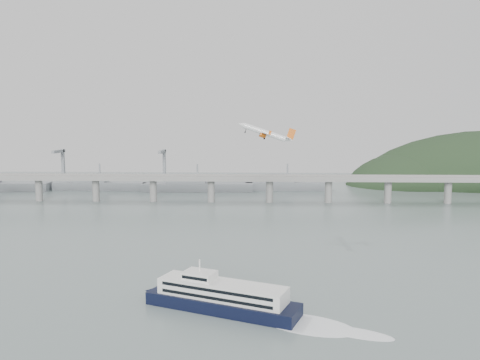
{
  "coord_description": "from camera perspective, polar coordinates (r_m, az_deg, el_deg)",
  "views": [
    {
      "loc": [
        9.03,
        -195.27,
        65.38
      ],
      "look_at": [
        0.0,
        55.0,
        36.0
      ],
      "focal_mm": 35.0,
      "sensor_mm": 36.0,
      "label": 1
    }
  ],
  "objects": [
    {
      "name": "ground",
      "position": [
        206.12,
        -0.56,
        -11.8
      ],
      "size": [
        900.0,
        900.0,
        0.0
      ],
      "primitive_type": "plane",
      "color": "slate",
      "rests_on": "ground"
    },
    {
      "name": "bridge",
      "position": [
        398.27,
        0.59,
        -0.19
      ],
      "size": [
        800.0,
        22.0,
        23.9
      ],
      "color": "gray",
      "rests_on": "ground"
    },
    {
      "name": "distant_fleet",
      "position": [
        492.39,
        -17.45,
        -0.52
      ],
      "size": [
        453.0,
        60.9,
        40.0
      ],
      "color": "slate",
      "rests_on": "ground"
    },
    {
      "name": "ferry",
      "position": [
        171.27,
        -2.21,
        -14.06
      ],
      "size": [
        87.82,
        42.2,
        17.39
      ],
      "rotation": [
        0.0,
        0.0,
        -0.38
      ],
      "color": "black",
      "rests_on": "ground"
    },
    {
      "name": "airliner",
      "position": [
        281.35,
        3.19,
        5.74
      ],
      "size": [
        35.32,
        31.88,
        13.62
      ],
      "rotation": [
        0.05,
        -0.32,
        3.12
      ],
      "color": "white",
      "rests_on": "ground"
    }
  ]
}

